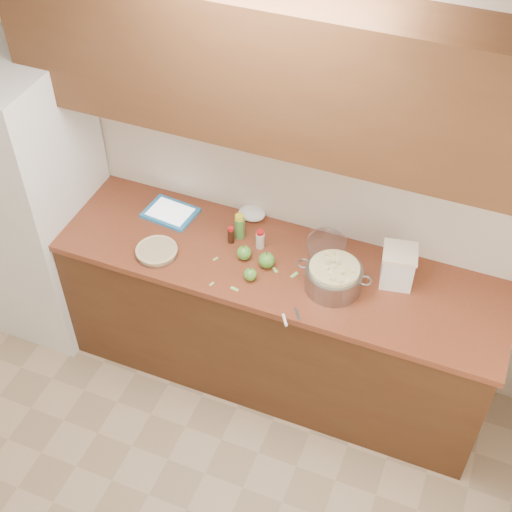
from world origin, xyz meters
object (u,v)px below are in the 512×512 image
at_px(colander, 334,277).
at_px(tablet, 170,213).
at_px(pie, 157,251).
at_px(flour_canister, 398,266).

xyz_separation_m(colander, tablet, (-1.02, 0.20, -0.06)).
distance_m(pie, tablet, 0.32).
bearing_deg(tablet, colander, -4.84).
xyz_separation_m(pie, colander, (0.94, 0.12, 0.05)).
xyz_separation_m(pie, flour_canister, (1.23, 0.28, 0.09)).
bearing_deg(flour_canister, tablet, 178.40).
relative_size(pie, colander, 0.60).
height_order(pie, colander, colander).
bearing_deg(colander, flour_canister, 29.33).
bearing_deg(flour_canister, pie, -167.26).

